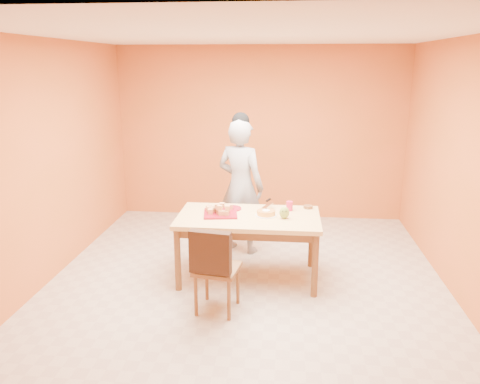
# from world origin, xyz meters

# --- Properties ---
(floor) EXTENTS (5.00, 5.00, 0.00)m
(floor) POSITION_xyz_m (0.00, 0.00, 0.00)
(floor) COLOR beige
(floor) RESTS_ON ground
(ceiling) EXTENTS (5.00, 5.00, 0.00)m
(ceiling) POSITION_xyz_m (0.00, 0.00, 2.70)
(ceiling) COLOR white
(ceiling) RESTS_ON wall_back
(wall_back) EXTENTS (4.50, 0.00, 4.50)m
(wall_back) POSITION_xyz_m (0.00, 2.50, 1.35)
(wall_back) COLOR #CF632F
(wall_back) RESTS_ON floor
(wall_left) EXTENTS (0.00, 5.00, 5.00)m
(wall_left) POSITION_xyz_m (-2.25, 0.00, 1.35)
(wall_left) COLOR #CF632F
(wall_left) RESTS_ON floor
(wall_right) EXTENTS (0.00, 5.00, 5.00)m
(wall_right) POSITION_xyz_m (2.25, 0.00, 1.35)
(wall_right) COLOR #CF632F
(wall_right) RESTS_ON floor
(dining_table) EXTENTS (1.60, 0.90, 0.76)m
(dining_table) POSITION_xyz_m (0.02, 0.16, 0.67)
(dining_table) COLOR #DDB774
(dining_table) RESTS_ON floor
(dining_chair) EXTENTS (0.48, 0.55, 0.92)m
(dining_chair) POSITION_xyz_m (-0.23, -0.63, 0.47)
(dining_chair) COLOR brown
(dining_chair) RESTS_ON floor
(pastry_pile) EXTENTS (0.33, 0.33, 0.11)m
(pastry_pile) POSITION_xyz_m (-0.31, 0.17, 0.84)
(pastry_pile) COLOR tan
(pastry_pile) RESTS_ON pastry_platter
(person) EXTENTS (0.75, 0.63, 1.76)m
(person) POSITION_xyz_m (-0.16, 0.99, 0.88)
(person) COLOR gray
(person) RESTS_ON floor
(pastry_platter) EXTENTS (0.42, 0.42, 0.02)m
(pastry_platter) POSITION_xyz_m (-0.31, 0.17, 0.77)
(pastry_platter) COLOR maroon
(pastry_platter) RESTS_ON dining_table
(red_dinner_plate) EXTENTS (0.25, 0.25, 0.01)m
(red_dinner_plate) POSITION_xyz_m (-0.21, 0.39, 0.77)
(red_dinner_plate) COLOR maroon
(red_dinner_plate) RESTS_ON dining_table
(white_cake_plate) EXTENTS (0.31, 0.31, 0.01)m
(white_cake_plate) POSITION_xyz_m (0.21, 0.18, 0.77)
(white_cake_plate) COLOR white
(white_cake_plate) RESTS_ON dining_table
(sponge_cake) EXTENTS (0.25, 0.25, 0.05)m
(sponge_cake) POSITION_xyz_m (0.21, 0.18, 0.80)
(sponge_cake) COLOR #F2A73E
(sponge_cake) RESTS_ON white_cake_plate
(cake_server) EXTENTS (0.14, 0.27, 0.01)m
(cake_server) POSITION_xyz_m (0.22, 0.36, 0.83)
(cake_server) COLOR silver
(cake_server) RESTS_ON sponge_cake
(egg_ornament) EXTENTS (0.13, 0.11, 0.14)m
(egg_ornament) POSITION_xyz_m (0.42, 0.10, 0.83)
(egg_ornament) COLOR olive
(egg_ornament) RESTS_ON dining_table
(magenta_glass) EXTENTS (0.10, 0.10, 0.11)m
(magenta_glass) POSITION_xyz_m (0.47, 0.40, 0.81)
(magenta_glass) COLOR #BE1C48
(magenta_glass) RESTS_ON dining_table
(checker_tin) EXTENTS (0.12, 0.12, 0.03)m
(checker_tin) POSITION_xyz_m (0.70, 0.51, 0.78)
(checker_tin) COLOR black
(checker_tin) RESTS_ON dining_table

